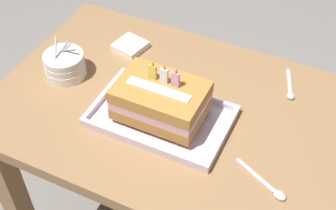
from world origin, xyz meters
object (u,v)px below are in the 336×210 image
foil_tray (161,117)px  napkin_pile (130,46)px  bowl_stack (65,65)px  serving_spoon_by_bowls (272,189)px  serving_spoon_near_tray (290,91)px  birthday_cake (161,100)px

foil_tray → napkin_pile: bearing=133.7°
bowl_stack → serving_spoon_by_bowls: bowl_stack is taller
foil_tray → bowl_stack: bearing=172.7°
foil_tray → serving_spoon_near_tray: 0.36m
foil_tray → napkin_pile: 0.30m
bowl_stack → napkin_pile: bearing=59.4°
serving_spoon_by_bowls → napkin_pile: 0.60m
bowl_stack → serving_spoon_near_tray: bearing=18.8°
birthday_cake → napkin_pile: 0.31m
napkin_pile → bowl_stack: bearing=-120.6°
foil_tray → birthday_cake: bearing=90.0°
birthday_cake → serving_spoon_by_bowls: (0.32, -0.09, -0.06)m
napkin_pile → serving_spoon_near_tray: bearing=2.5°
bowl_stack → napkin_pile: 0.21m
birthday_cake → bowl_stack: size_ratio=1.89×
birthday_cake → bowl_stack: birthday_cake is taller
bowl_stack → napkin_pile: bowl_stack is taller
napkin_pile → serving_spoon_by_bowls: bearing=-30.2°
serving_spoon_near_tray → napkin_pile: bearing=-177.5°
foil_tray → birthday_cake: 0.06m
foil_tray → bowl_stack: (-0.31, 0.04, 0.03)m
serving_spoon_near_tray → serving_spoon_by_bowls: size_ratio=0.88×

